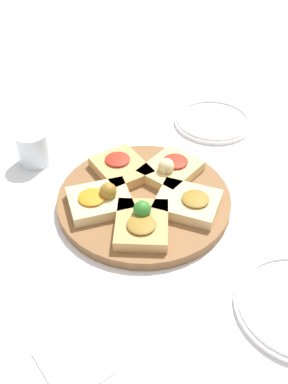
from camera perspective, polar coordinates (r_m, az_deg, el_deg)
ground_plane at (r=0.94m, az=0.00°, el=-1.48°), size 3.00×3.00×0.00m
serving_board at (r=0.93m, az=0.00°, el=-1.01°), size 0.36×0.36×0.02m
focaccia_slice_0 at (r=0.97m, az=3.40°, el=2.94°), size 0.14×0.15×0.05m
focaccia_slice_1 at (r=0.98m, az=-2.95°, el=3.12°), size 0.13×0.11×0.03m
focaccia_slice_2 at (r=0.90m, az=-5.57°, el=-0.97°), size 0.12×0.13×0.05m
focaccia_slice_3 at (r=0.85m, az=-0.28°, el=-3.89°), size 0.15×0.14×0.05m
focaccia_slice_4 at (r=0.90m, az=5.63°, el=-1.31°), size 0.16×0.16×0.03m
plate_left at (r=1.19m, az=8.74°, el=8.92°), size 0.20×0.20×0.02m
water_glass at (r=1.06m, az=-13.89°, el=5.49°), size 0.07×0.07×0.08m
napkin_stack at (r=0.73m, az=-9.08°, el=-20.58°), size 0.12×0.10×0.01m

